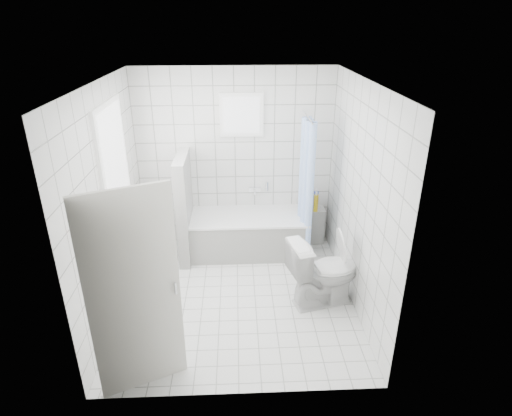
{
  "coord_description": "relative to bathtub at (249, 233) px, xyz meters",
  "views": [
    {
      "loc": [
        0.02,
        -4.41,
        3.21
      ],
      "look_at": [
        0.25,
        0.35,
        1.05
      ],
      "focal_mm": 30.0,
      "sensor_mm": 36.0,
      "label": 1
    }
  ],
  "objects": [
    {
      "name": "toilet",
      "position": [
        0.85,
        -1.27,
        0.14
      ],
      "size": [
        0.94,
        0.67,
        0.86
      ],
      "primitive_type": "imported",
      "rotation": [
        0.0,
        0.0,
        1.82
      ],
      "color": "white",
      "rests_on": "ground"
    },
    {
      "name": "curtain_rod",
      "position": [
        0.77,
        -0.02,
        1.71
      ],
      "size": [
        0.02,
        0.8,
        0.02
      ],
      "primitive_type": "cylinder",
      "rotation": [
        1.57,
        0.0,
        0.0
      ],
      "color": "silver",
      "rests_on": "wall_back"
    },
    {
      "name": "window_left",
      "position": [
        -1.53,
        -0.82,
        1.31
      ],
      "size": [
        0.01,
        0.9,
        1.4
      ],
      "primitive_type": "cube",
      "color": "white",
      "rests_on": "wall_left"
    },
    {
      "name": "tiled_ledge",
      "position": [
        0.95,
        0.25,
        -0.02
      ],
      "size": [
        0.4,
        0.24,
        0.55
      ],
      "primitive_type": "cube",
      "color": "white",
      "rests_on": "ground"
    },
    {
      "name": "door",
      "position": [
        -1.06,
        -2.44,
        0.71
      ],
      "size": [
        0.75,
        0.36,
        2.0
      ],
      "primitive_type": "cube",
      "rotation": [
        0.0,
        0.0,
        -1.15
      ],
      "color": "silver",
      "rests_on": "ground"
    },
    {
      "name": "wall_back",
      "position": [
        -0.18,
        0.38,
        1.01
      ],
      "size": [
        2.8,
        0.02,
        2.6
      ],
      "primitive_type": "cube",
      "color": "white",
      "rests_on": "ground"
    },
    {
      "name": "wall_left",
      "position": [
        -1.58,
        -1.12,
        1.01
      ],
      "size": [
        0.02,
        3.0,
        2.6
      ],
      "primitive_type": "cube",
      "color": "white",
      "rests_on": "ground"
    },
    {
      "name": "bathtub",
      "position": [
        0.0,
        0.0,
        0.0
      ],
      "size": [
        1.66,
        0.77,
        0.58
      ],
      "color": "white",
      "rests_on": "ground"
    },
    {
      "name": "partition_wall",
      "position": [
        -0.9,
        -0.05,
        0.46
      ],
      "size": [
        0.15,
        0.85,
        1.5
      ],
      "primitive_type": "cube",
      "color": "white",
      "rests_on": "ground"
    },
    {
      "name": "tub_faucet",
      "position": [
        0.1,
        0.33,
        0.56
      ],
      "size": [
        0.18,
        0.06,
        0.06
      ],
      "primitive_type": "cube",
      "color": "silver",
      "rests_on": "wall_back"
    },
    {
      "name": "ceiling",
      "position": [
        -0.18,
        -1.12,
        2.31
      ],
      "size": [
        3.0,
        3.0,
        0.0
      ],
      "primitive_type": "plane",
      "rotation": [
        3.14,
        0.0,
        0.0
      ],
      "color": "white",
      "rests_on": "ground"
    },
    {
      "name": "ground",
      "position": [
        -0.18,
        -1.12,
        -0.29
      ],
      "size": [
        3.0,
        3.0,
        0.0
      ],
      "primitive_type": "plane",
      "color": "white",
      "rests_on": "ground"
    },
    {
      "name": "sill_bottles",
      "position": [
        -1.48,
        -0.85,
        0.76
      ],
      "size": [
        0.15,
        0.75,
        0.33
      ],
      "color": "#FF637D",
      "rests_on": "window_sill"
    },
    {
      "name": "wall_right",
      "position": [
        1.22,
        -1.12,
        1.01
      ],
      "size": [
        0.02,
        3.0,
        2.6
      ],
      "primitive_type": "cube",
      "color": "white",
      "rests_on": "ground"
    },
    {
      "name": "wall_front",
      "position": [
        -0.18,
        -2.62,
        1.01
      ],
      "size": [
        2.8,
        0.02,
        2.6
      ],
      "primitive_type": "cube",
      "color": "white",
      "rests_on": "ground"
    },
    {
      "name": "window_sill",
      "position": [
        -1.49,
        -0.82,
        0.57
      ],
      "size": [
        0.18,
        1.02,
        0.08
      ],
      "primitive_type": "cube",
      "color": "white",
      "rests_on": "wall_left"
    },
    {
      "name": "shower_curtain",
      "position": [
        0.77,
        -0.16,
        0.81
      ],
      "size": [
        0.14,
        0.48,
        1.78
      ],
      "primitive_type": null,
      "color": "#5690FD",
      "rests_on": "curtain_rod"
    },
    {
      "name": "window_back",
      "position": [
        -0.08,
        0.33,
        1.66
      ],
      "size": [
        0.5,
        0.01,
        0.5
      ],
      "primitive_type": "cube",
      "color": "white",
      "rests_on": "wall_back"
    },
    {
      "name": "ledge_bottles",
      "position": [
        0.95,
        0.22,
        0.39
      ],
      "size": [
        0.19,
        0.18,
        0.27
      ],
      "color": "red",
      "rests_on": "tiled_ledge"
    }
  ]
}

